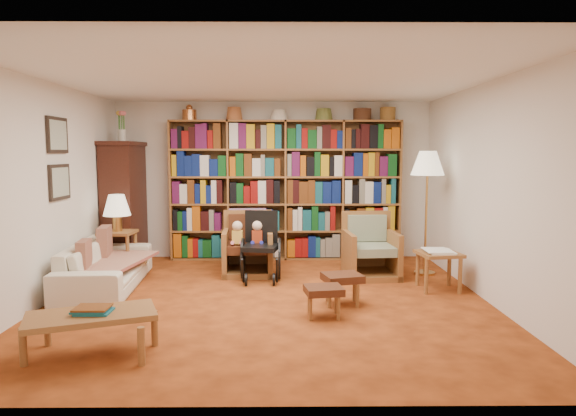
{
  "coord_description": "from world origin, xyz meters",
  "views": [
    {
      "loc": [
        0.17,
        -5.77,
        1.7
      ],
      "look_at": [
        0.22,
        0.6,
        1.01
      ],
      "focal_mm": 32.0,
      "sensor_mm": 36.0,
      "label": 1
    }
  ],
  "objects_px": {
    "footstool_b": "(342,280)",
    "armchair_leather": "(248,247)",
    "sofa": "(106,266)",
    "armchair_sage": "(370,252)",
    "side_table_papers": "(439,258)",
    "footstool_a": "(324,292)",
    "wheelchair": "(261,248)",
    "floor_lamp": "(428,168)",
    "side_table_lamp": "(118,241)",
    "coffee_table": "(91,318)"
  },
  "relations": [
    {
      "from": "wheelchair",
      "to": "side_table_papers",
      "type": "distance_m",
      "value": 2.29
    },
    {
      "from": "sofa",
      "to": "footstool_a",
      "type": "distance_m",
      "value": 2.87
    },
    {
      "from": "armchair_sage",
      "to": "sofa",
      "type": "bearing_deg",
      "value": -168.86
    },
    {
      "from": "sofa",
      "to": "floor_lamp",
      "type": "height_order",
      "value": "floor_lamp"
    },
    {
      "from": "floor_lamp",
      "to": "coffee_table",
      "type": "height_order",
      "value": "floor_lamp"
    },
    {
      "from": "armchair_sage",
      "to": "coffee_table",
      "type": "height_order",
      "value": "armchair_sage"
    },
    {
      "from": "floor_lamp",
      "to": "armchair_sage",
      "type": "bearing_deg",
      "value": -175.01
    },
    {
      "from": "wheelchair",
      "to": "floor_lamp",
      "type": "xyz_separation_m",
      "value": [
        2.28,
        0.25,
        1.07
      ]
    },
    {
      "from": "armchair_sage",
      "to": "coffee_table",
      "type": "relative_size",
      "value": 0.76
    },
    {
      "from": "armchair_sage",
      "to": "wheelchair",
      "type": "bearing_deg",
      "value": -172.92
    },
    {
      "from": "footstool_b",
      "to": "sofa",
      "type": "bearing_deg",
      "value": 166.12
    },
    {
      "from": "sofa",
      "to": "wheelchair",
      "type": "bearing_deg",
      "value": -79.96
    },
    {
      "from": "armchair_sage",
      "to": "wheelchair",
      "type": "height_order",
      "value": "wheelchair"
    },
    {
      "from": "floor_lamp",
      "to": "footstool_a",
      "type": "xyz_separation_m",
      "value": [
        -1.57,
        -1.88,
        -1.22
      ]
    },
    {
      "from": "side_table_papers",
      "to": "footstool_b",
      "type": "height_order",
      "value": "side_table_papers"
    },
    {
      "from": "sofa",
      "to": "armchair_sage",
      "type": "bearing_deg",
      "value": -83.05
    },
    {
      "from": "footstool_b",
      "to": "side_table_papers",
      "type": "bearing_deg",
      "value": 26.07
    },
    {
      "from": "floor_lamp",
      "to": "wheelchair",
      "type": "bearing_deg",
      "value": -173.63
    },
    {
      "from": "sofa",
      "to": "armchair_leather",
      "type": "xyz_separation_m",
      "value": [
        1.71,
        0.86,
        0.07
      ]
    },
    {
      "from": "armchair_sage",
      "to": "coffee_table",
      "type": "bearing_deg",
      "value": -134.91
    },
    {
      "from": "armchair_sage",
      "to": "footstool_b",
      "type": "height_order",
      "value": "armchair_sage"
    },
    {
      "from": "floor_lamp",
      "to": "armchair_leather",
      "type": "bearing_deg",
      "value": 177.18
    },
    {
      "from": "floor_lamp",
      "to": "side_table_papers",
      "type": "distance_m",
      "value": 1.37
    },
    {
      "from": "side_table_lamp",
      "to": "side_table_papers",
      "type": "distance_m",
      "value": 4.33
    },
    {
      "from": "armchair_leather",
      "to": "armchair_sage",
      "type": "bearing_deg",
      "value": -6.41
    },
    {
      "from": "side_table_lamp",
      "to": "footstool_b",
      "type": "relative_size",
      "value": 1.24
    },
    {
      "from": "side_table_papers",
      "to": "armchair_leather",
      "type": "bearing_deg",
      "value": 158.46
    },
    {
      "from": "side_table_papers",
      "to": "footstool_b",
      "type": "bearing_deg",
      "value": -153.93
    },
    {
      "from": "armchair_leather",
      "to": "wheelchair",
      "type": "height_order",
      "value": "wheelchair"
    },
    {
      "from": "armchair_sage",
      "to": "footstool_a",
      "type": "relative_size",
      "value": 2.06
    },
    {
      "from": "armchair_sage",
      "to": "side_table_papers",
      "type": "height_order",
      "value": "armchair_sage"
    },
    {
      "from": "sofa",
      "to": "footstool_b",
      "type": "xyz_separation_m",
      "value": [
        2.87,
        -0.71,
        -0.0
      ]
    },
    {
      "from": "wheelchair",
      "to": "floor_lamp",
      "type": "height_order",
      "value": "floor_lamp"
    },
    {
      "from": "footstool_a",
      "to": "footstool_b",
      "type": "bearing_deg",
      "value": 60.76
    },
    {
      "from": "armchair_sage",
      "to": "armchair_leather",
      "type": "bearing_deg",
      "value": 173.59
    },
    {
      "from": "sofa",
      "to": "armchair_leather",
      "type": "bearing_deg",
      "value": -67.47
    },
    {
      "from": "armchair_leather",
      "to": "floor_lamp",
      "type": "distance_m",
      "value": 2.73
    },
    {
      "from": "sofa",
      "to": "side_table_papers",
      "type": "relative_size",
      "value": 3.59
    },
    {
      "from": "footstool_b",
      "to": "side_table_lamp",
      "type": "bearing_deg",
      "value": 153.14
    },
    {
      "from": "side_table_papers",
      "to": "footstool_b",
      "type": "xyz_separation_m",
      "value": [
        -1.26,
        -0.62,
        -0.11
      ]
    },
    {
      "from": "footstool_b",
      "to": "coffee_table",
      "type": "relative_size",
      "value": 0.42
    },
    {
      "from": "sofa",
      "to": "armchair_sage",
      "type": "xyz_separation_m",
      "value": [
        3.41,
        0.67,
        0.04
      ]
    },
    {
      "from": "side_table_lamp",
      "to": "armchair_sage",
      "type": "xyz_separation_m",
      "value": [
        3.51,
        -0.12,
        -0.13
      ]
    },
    {
      "from": "sofa",
      "to": "side_table_papers",
      "type": "height_order",
      "value": "sofa"
    },
    {
      "from": "sofa",
      "to": "side_table_lamp",
      "type": "bearing_deg",
      "value": 2.97
    },
    {
      "from": "side_table_lamp",
      "to": "footstool_a",
      "type": "bearing_deg",
      "value": -35.37
    },
    {
      "from": "armchair_leather",
      "to": "side_table_papers",
      "type": "xyz_separation_m",
      "value": [
        2.42,
        -0.96,
        0.04
      ]
    },
    {
      "from": "armchair_sage",
      "to": "side_table_papers",
      "type": "bearing_deg",
      "value": -46.63
    },
    {
      "from": "sofa",
      "to": "wheelchair",
      "type": "relative_size",
      "value": 2.16
    },
    {
      "from": "footstool_b",
      "to": "armchair_leather",
      "type": "bearing_deg",
      "value": 126.41
    }
  ]
}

